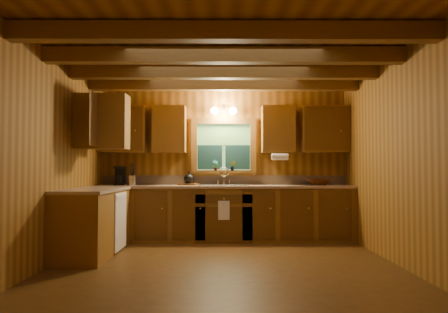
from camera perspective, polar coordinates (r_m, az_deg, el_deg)
room at (r=5.04m, az=0.04°, el=-0.26°), size 4.20×4.20×4.20m
ceiling_beams at (r=5.21m, az=0.04°, el=12.93°), size 4.20×2.54×0.18m
base_cabinets at (r=6.38m, az=-4.51°, el=-8.43°), size 4.20×2.22×0.86m
countertop at (r=6.35m, az=-4.37°, el=-4.39°), size 4.20×2.24×0.04m
backsplash at (r=6.92m, az=-0.04°, el=-3.36°), size 4.20×0.02×0.16m
dishwasher_panel at (r=5.94m, az=-14.50°, el=-8.86°), size 0.02×0.60×0.80m
upper_cabinets at (r=6.52m, az=-5.00°, el=4.13°), size 4.19×1.77×0.78m
window at (r=6.91m, az=-0.04°, el=1.18°), size 1.12×0.08×1.00m
window_sill at (r=6.86m, az=-0.03°, el=-2.21°), size 1.06×0.14×0.04m
wall_sconce at (r=6.86m, az=-0.03°, el=6.55°), size 0.45×0.21×0.17m
paper_towel_roll at (r=6.64m, az=7.94°, el=-0.04°), size 0.27×0.11×0.11m
dish_towel at (r=6.33m, az=-0.02°, el=-7.67°), size 0.18×0.01×0.30m
sink at (r=6.65m, az=-0.03°, el=-4.49°), size 0.82×0.48×0.43m
coffee_maker at (r=6.95m, az=-14.60°, el=-2.67°), size 0.18×0.23×0.32m
utensil_crock at (r=6.74m, az=-12.92°, el=-3.27°), size 0.13×0.13×0.37m
cutting_board at (r=6.73m, az=-5.06°, el=-3.96°), size 0.36×0.29×0.03m
teakettle at (r=6.72m, az=-5.05°, el=-3.14°), size 0.16×0.16×0.21m
wicker_basket at (r=6.88m, az=13.28°, el=-3.59°), size 0.45×0.45×0.10m
potted_plant_left at (r=6.82m, az=-1.23°, el=-1.25°), size 0.11×0.09×0.19m
potted_plant_right at (r=6.83m, az=1.25°, el=-1.36°), size 0.10×0.09×0.16m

